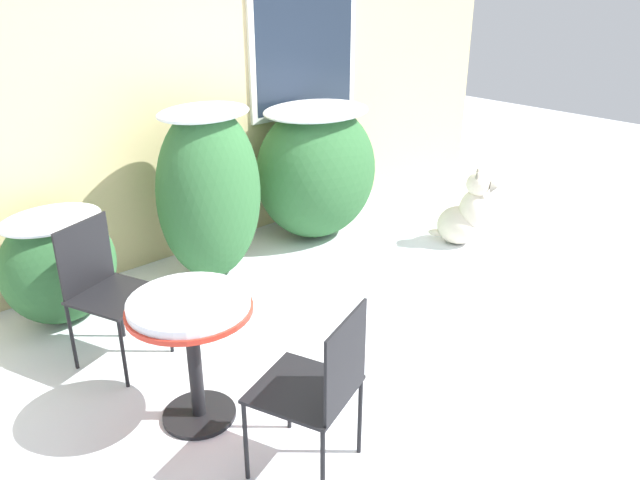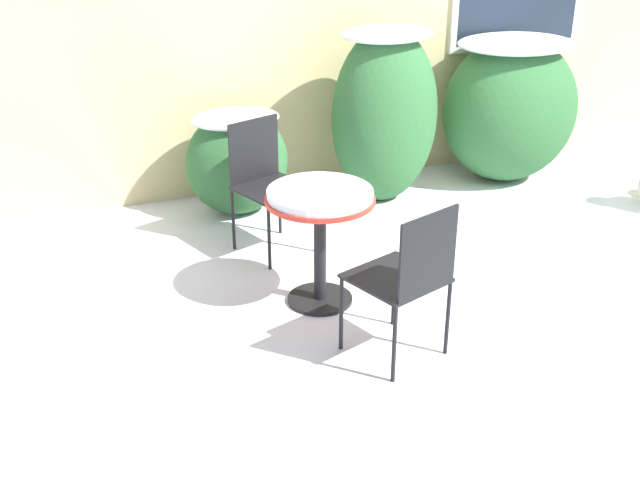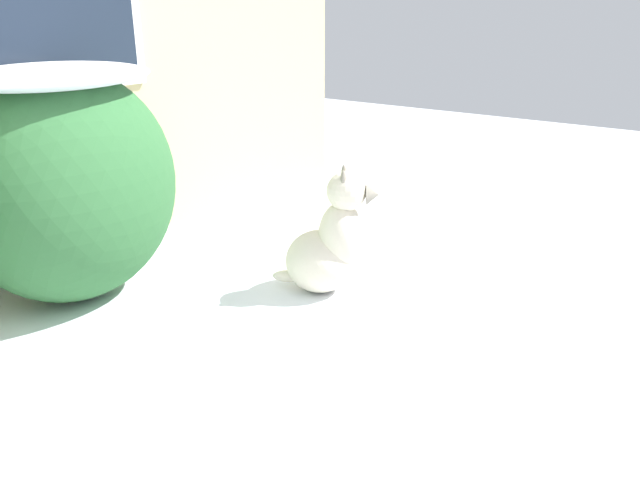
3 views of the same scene
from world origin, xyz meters
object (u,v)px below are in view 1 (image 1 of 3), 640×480
at_px(patio_chair_far_side, 319,385).
at_px(patio_chair_near_table, 106,286).
at_px(patio_table, 191,324).
at_px(dog, 465,216).

bearing_deg(patio_chair_far_side, patio_chair_near_table, -99.94).
relative_size(patio_chair_near_table, patio_chair_far_side, 1.00).
bearing_deg(patio_table, patio_chair_far_side, -74.11).
relative_size(patio_table, patio_chair_far_side, 0.82).
distance_m(patio_chair_far_side, dog, 3.22).
distance_m(patio_chair_near_table, patio_chair_far_side, 1.71).
bearing_deg(patio_chair_near_table, dog, -28.63).
bearing_deg(patio_chair_near_table, patio_chair_far_side, -100.41).
distance_m(patio_table, dog, 3.24).
bearing_deg(patio_chair_near_table, patio_table, -105.62).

